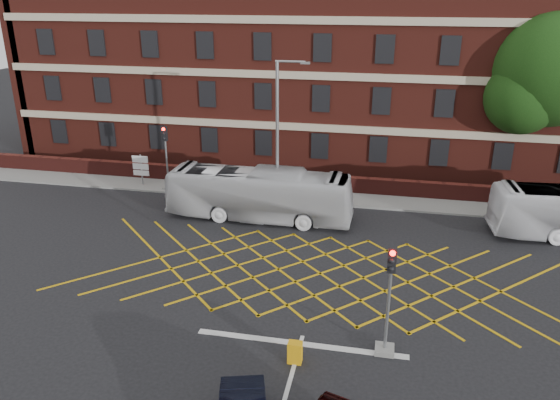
% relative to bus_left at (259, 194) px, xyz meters
% --- Properties ---
extents(ground, '(120.00, 120.00, 0.00)m').
position_rel_bus_left_xyz_m(ground, '(4.35, -7.79, -1.48)').
color(ground, black).
rests_on(ground, ground).
extents(victorian_building, '(51.00, 12.17, 20.40)m').
position_rel_bus_left_xyz_m(victorian_building, '(4.59, 14.20, 6.36)').
color(victorian_building, '#5C1F17').
rests_on(victorian_building, ground).
extents(boundary_wall, '(56.00, 0.50, 1.10)m').
position_rel_bus_left_xyz_m(boundary_wall, '(4.35, 5.21, -0.93)').
color(boundary_wall, '#4D1814').
rests_on(boundary_wall, ground).
extents(far_pavement, '(60.00, 3.00, 0.12)m').
position_rel_bus_left_xyz_m(far_pavement, '(4.35, 4.21, -1.42)').
color(far_pavement, slate).
rests_on(far_pavement, ground).
extents(box_junction_hatching, '(8.22, 8.22, 0.02)m').
position_rel_bus_left_xyz_m(box_junction_hatching, '(4.35, -5.79, -1.47)').
color(box_junction_hatching, '#CC990C').
rests_on(box_junction_hatching, ground).
extents(stop_line, '(8.00, 0.30, 0.02)m').
position_rel_bus_left_xyz_m(stop_line, '(4.35, -11.29, -1.47)').
color(stop_line, silver).
rests_on(stop_line, ground).
extents(bus_left, '(10.67, 2.71, 2.96)m').
position_rel_bus_left_xyz_m(bus_left, '(0.00, 0.00, 0.00)').
color(bus_left, silver).
rests_on(bus_left, ground).
extents(deciduous_tree, '(7.43, 7.09, 11.26)m').
position_rel_bus_left_xyz_m(deciduous_tree, '(16.36, 8.78, 5.72)').
color(deciduous_tree, black).
rests_on(deciduous_tree, ground).
extents(traffic_light_near, '(0.70, 0.70, 4.27)m').
position_rel_bus_left_xyz_m(traffic_light_near, '(7.45, -11.14, 0.29)').
color(traffic_light_near, slate).
rests_on(traffic_light_near, ground).
extents(traffic_light_far, '(0.70, 0.70, 4.27)m').
position_rel_bus_left_xyz_m(traffic_light_far, '(-6.98, 3.40, 0.29)').
color(traffic_light_far, slate).
rests_on(traffic_light_far, ground).
extents(street_lamp, '(2.25, 1.00, 8.90)m').
position_rel_bus_left_xyz_m(street_lamp, '(1.01, 0.61, 1.58)').
color(street_lamp, slate).
rests_on(street_lamp, ground).
extents(direction_signs, '(1.10, 0.16, 2.20)m').
position_rel_bus_left_xyz_m(direction_signs, '(-8.97, 3.66, -0.10)').
color(direction_signs, gray).
rests_on(direction_signs, ground).
extents(utility_cabinet, '(0.50, 0.36, 0.83)m').
position_rel_bus_left_xyz_m(utility_cabinet, '(4.33, -12.38, -1.07)').
color(utility_cabinet, orange).
rests_on(utility_cabinet, ground).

